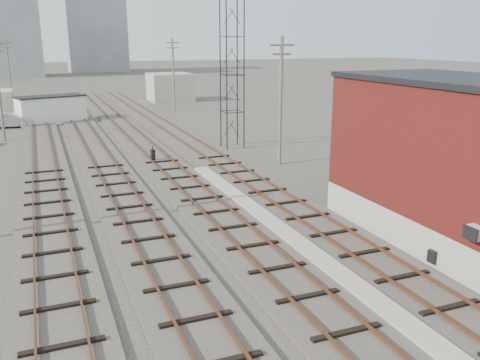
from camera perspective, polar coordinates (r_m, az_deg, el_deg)
ground at (r=65.65m, az=-13.33°, el=7.39°), size 320.00×320.00×0.00m
track_right at (r=45.82m, az=-6.18°, el=4.50°), size 3.20×90.00×0.39m
track_mid_right at (r=44.94m, az=-11.10°, el=4.08°), size 3.20×90.00×0.39m
track_mid_left at (r=44.40m, az=-16.18°, el=3.62°), size 3.20×90.00×0.39m
track_left at (r=44.22m, az=-21.33°, el=3.13°), size 3.20×90.00×0.39m
platform_curb at (r=22.62m, az=6.35°, el=-7.03°), size 0.90×28.00×0.26m
brick_building at (r=24.14m, az=23.77°, el=1.90°), size 6.54×12.20×7.22m
lattice_tower at (r=42.15m, az=-0.91°, el=13.76°), size 1.60×1.60×15.00m
utility_pole_left_c at (r=74.54m, az=-24.49°, el=11.07°), size 1.80×0.24×9.00m
utility_pole_right_a at (r=36.32m, az=4.59°, el=9.17°), size 1.80×0.24×9.00m
utility_pole_right_b at (r=64.51m, az=-7.49°, el=11.82°), size 1.80×0.24×9.00m
apartment_right at (r=155.42m, az=-15.93°, el=16.46°), size 16.00×12.00×26.00m
shed_right at (r=76.93m, az=-7.86°, el=10.29°), size 6.00×6.00×4.00m
switch_stand at (r=37.92m, az=-9.76°, el=2.76°), size 0.35×0.35×1.18m
site_trailer at (r=59.15m, az=-20.46°, el=7.45°), size 7.62×4.92×2.97m
car_silver at (r=57.67m, az=-24.46°, el=6.14°), size 4.86×2.06×1.56m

